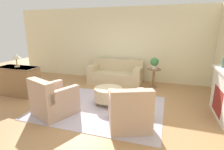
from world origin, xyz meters
The scene contains 11 objects.
ground_plane centered at (0.00, 0.00, 0.00)m, with size 16.00×16.00×0.00m, color #AD7F51.
wall_back centered at (0.00, 2.82, 1.40)m, with size 9.52×0.12×2.80m.
rug centered at (0.00, 0.00, 0.01)m, with size 3.19×2.42×0.01m.
couch centered at (-0.23, 2.21, 0.32)m, with size 1.96×0.88×0.86m.
armchair_left centered at (-0.92, -0.70, 0.35)m, with size 1.07×1.10×0.90m.
armchair_right centered at (0.92, -0.70, 0.35)m, with size 1.07×1.10×0.90m.
ottoman_table centered at (0.14, 0.25, 0.30)m, with size 0.75×0.75×0.45m.
side_table centered at (1.18, 2.07, 0.44)m, with size 0.46×0.46×0.67m.
dresser centered at (-2.70, 0.11, 0.46)m, with size 1.24×0.58×0.88m.
potted_plant_on_side_table centered at (1.18, 2.07, 0.88)m, with size 0.28×0.28×0.38m.
table_lamp centered at (-2.70, 0.11, 1.19)m, with size 0.29×0.29×0.40m.
Camera 1 is at (1.58, -3.92, 1.99)m, focal length 28.00 mm.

